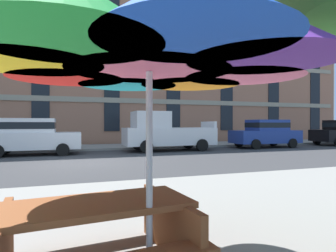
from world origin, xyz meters
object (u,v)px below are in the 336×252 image
object	(u,v)px
sedan_blue	(266,133)
patio_umbrella	(149,48)
pickup_white	(165,133)
picnic_table	(96,232)
sedan_white	(32,136)

from	to	relation	value
sedan_blue	patio_umbrella	distance (m)	16.98
pickup_white	picnic_table	world-z (taller)	pickup_white
sedan_white	pickup_white	distance (m)	6.81
sedan_blue	picnic_table	bearing A→B (deg)	-133.23
sedan_white	picnic_table	xyz separation A→B (m)	(1.97, -12.38, -0.46)
sedan_blue	patio_umbrella	size ratio (longest dim) A/B	1.40
sedan_blue	picnic_table	world-z (taller)	sedan_blue
sedan_white	pickup_white	xyz separation A→B (m)	(6.81, 0.00, 0.08)
pickup_white	sedan_blue	world-z (taller)	pickup_white
pickup_white	patio_umbrella	size ratio (longest dim) A/B	1.62
sedan_white	pickup_white	size ratio (longest dim) A/B	0.86
patio_umbrella	pickup_white	bearing A→B (deg)	70.90
sedan_blue	patio_umbrella	bearing A→B (deg)	-131.40
pickup_white	sedan_blue	bearing A→B (deg)	-0.00
pickup_white	patio_umbrella	world-z (taller)	patio_umbrella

